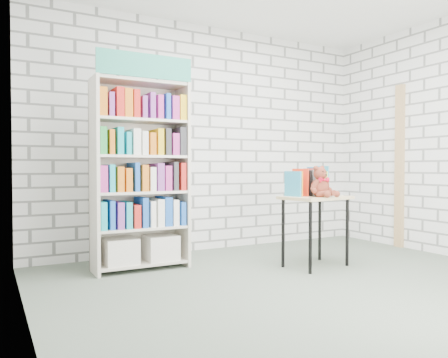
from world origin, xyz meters
TOP-DOWN VIEW (x-y plane):
  - ground at (0.00, 0.00)m, footprint 4.50×4.50m
  - room_shell at (0.00, 0.00)m, footprint 4.52×4.02m
  - bookshelf at (-1.11, 1.36)m, footprint 0.95×0.37m
  - display_table at (0.53, 0.60)m, footprint 0.75×0.57m
  - table_books at (0.51, 0.71)m, footprint 0.50×0.28m
  - teddy_bear at (0.50, 0.49)m, footprint 0.29×0.28m
  - door_trim at (2.23, 0.95)m, footprint 0.05×0.12m

SIDE VIEW (x-z plane):
  - ground at x=0.00m, z-range 0.00..0.00m
  - display_table at x=0.53m, z-range 0.26..1.00m
  - teddy_bear at x=0.50m, z-range 0.70..1.02m
  - table_books at x=0.51m, z-range 0.74..1.02m
  - bookshelf at x=-1.11m, z-range -0.09..2.04m
  - door_trim at x=2.23m, z-range 0.00..2.10m
  - room_shell at x=0.00m, z-range 0.38..3.19m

